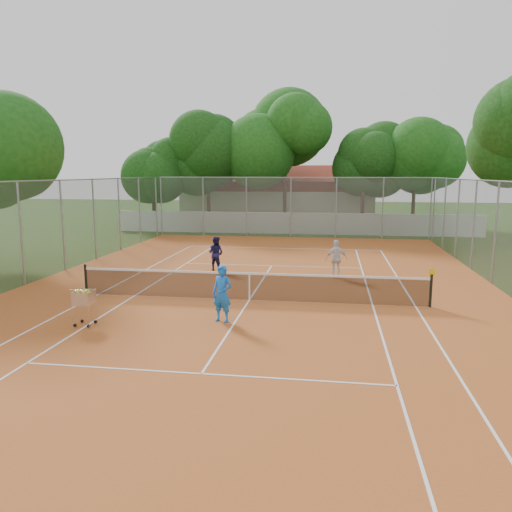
# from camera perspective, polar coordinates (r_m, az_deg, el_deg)

# --- Properties ---
(ground) EXTENTS (120.00, 120.00, 0.00)m
(ground) POSITION_cam_1_polar(r_m,az_deg,el_deg) (17.11, -0.75, -5.12)
(ground) COLOR #1E3D10
(ground) RESTS_ON ground
(court_pad) EXTENTS (18.00, 34.00, 0.02)m
(court_pad) POSITION_cam_1_polar(r_m,az_deg,el_deg) (17.11, -0.75, -5.09)
(court_pad) COLOR #B05822
(court_pad) RESTS_ON ground
(court_lines) EXTENTS (10.98, 23.78, 0.01)m
(court_lines) POSITION_cam_1_polar(r_m,az_deg,el_deg) (17.11, -0.75, -5.05)
(court_lines) COLOR white
(court_lines) RESTS_ON court_pad
(tennis_net) EXTENTS (11.88, 0.10, 0.98)m
(tennis_net) POSITION_cam_1_polar(r_m,az_deg,el_deg) (16.99, -0.76, -3.46)
(tennis_net) COLOR black
(tennis_net) RESTS_ON court_pad
(perimeter_fence) EXTENTS (18.00, 34.00, 4.00)m
(perimeter_fence) POSITION_cam_1_polar(r_m,az_deg,el_deg) (16.72, -0.77, 1.52)
(perimeter_fence) COLOR slate
(perimeter_fence) RESTS_ON ground
(boundary_wall) EXTENTS (26.00, 0.30, 1.50)m
(boundary_wall) POSITION_cam_1_polar(r_m,az_deg,el_deg) (35.62, 4.22, 3.75)
(boundary_wall) COLOR silver
(boundary_wall) RESTS_ON ground
(clubhouse) EXTENTS (16.40, 9.00, 4.40)m
(clubhouse) POSITION_cam_1_polar(r_m,az_deg,el_deg) (45.63, 2.69, 6.86)
(clubhouse) COLOR beige
(clubhouse) RESTS_ON ground
(tropical_trees) EXTENTS (29.00, 19.00, 10.00)m
(tropical_trees) POSITION_cam_1_polar(r_m,az_deg,el_deg) (38.43, 4.65, 10.51)
(tropical_trees) COLOR #0F360D
(tropical_trees) RESTS_ON ground
(player_near) EXTENTS (0.69, 0.55, 1.67)m
(player_near) POSITION_cam_1_polar(r_m,az_deg,el_deg) (14.54, -3.89, -4.32)
(player_near) COLOR blue
(player_near) RESTS_ON court_pad
(player_far_left) EXTENTS (0.88, 0.77, 1.52)m
(player_far_left) POSITION_cam_1_polar(r_m,az_deg,el_deg) (22.21, -4.62, 0.30)
(player_far_left) COLOR #19194B
(player_far_left) RESTS_ON court_pad
(player_far_right) EXTENTS (0.99, 0.60, 1.57)m
(player_far_right) POSITION_cam_1_polar(r_m,az_deg,el_deg) (20.86, 9.17, -0.31)
(player_far_right) COLOR silver
(player_far_right) RESTS_ON court_pad
(ball_hopper) EXTENTS (0.58, 0.58, 1.11)m
(ball_hopper) POSITION_cam_1_polar(r_m,az_deg,el_deg) (15.00, -19.03, -5.50)
(ball_hopper) COLOR silver
(ball_hopper) RESTS_ON court_pad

